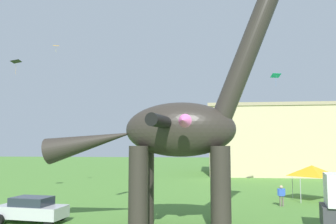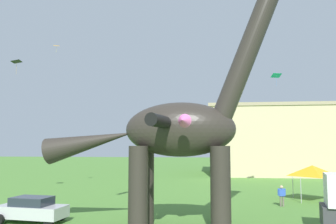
% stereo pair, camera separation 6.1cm
% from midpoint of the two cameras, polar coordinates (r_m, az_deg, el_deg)
% --- Properties ---
extents(dinosaur_sculpture, '(14.90, 3.16, 15.57)m').
position_cam_midpoint_polar(dinosaur_sculpture, '(19.93, 1.75, -2.93)').
color(dinosaur_sculpture, '#2D2823').
rests_on(dinosaur_sculpture, ground_plane).
extents(parked_sedan_left, '(4.38, 2.27, 1.55)m').
position_cam_midpoint_polar(parked_sedan_left, '(23.42, -21.83, -14.78)').
color(parked_sedan_left, '#B7B7BC').
rests_on(parked_sedan_left, ground_plane).
extents(person_photographer, '(0.60, 0.26, 1.60)m').
position_cam_midpoint_polar(person_photographer, '(28.73, 18.29, -12.77)').
color(person_photographer, '#6B6056').
rests_on(person_photographer, ground_plane).
extents(festival_canopy_tent, '(3.15, 3.15, 3.00)m').
position_cam_midpoint_polar(festival_canopy_tent, '(32.30, 22.78, -8.98)').
color(festival_canopy_tent, '#B2B2B7').
rests_on(festival_canopy_tent, ground_plane).
extents(kite_apex, '(2.21, 2.45, 0.70)m').
position_cam_midpoint_polar(kite_apex, '(17.43, -0.76, -1.47)').
color(kite_apex, black).
extents(kite_near_low, '(0.95, 1.15, 1.26)m').
position_cam_midpoint_polar(kite_near_low, '(34.11, -24.00, 7.68)').
color(kite_near_low, black).
extents(kite_trailing, '(1.19, 0.98, 1.36)m').
position_cam_midpoint_polar(kite_trailing, '(39.49, 17.44, 5.80)').
color(kite_trailing, '#19B2B7').
extents(kite_far_left, '(0.73, 0.63, 0.78)m').
position_cam_midpoint_polar(kite_far_left, '(37.81, -18.18, 10.43)').
color(kite_far_left, orange).
extents(background_building_block, '(23.19, 13.84, 11.05)m').
position_cam_midpoint_polar(background_building_block, '(59.26, 17.95, -4.49)').
color(background_building_block, '#CCB78E').
rests_on(background_building_block, ground_plane).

